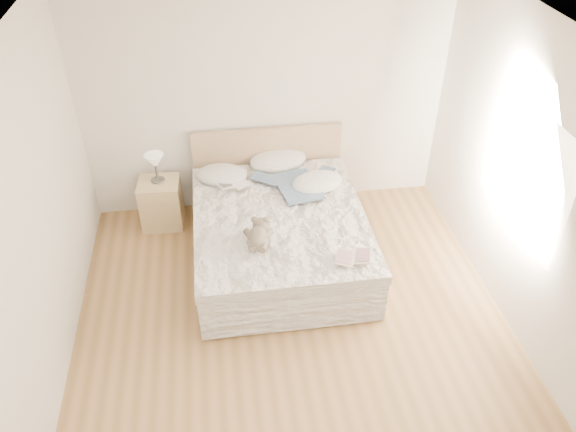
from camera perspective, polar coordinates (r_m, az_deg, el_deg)
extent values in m
cube|color=brown|center=(5.23, 0.84, -12.44)|extent=(4.00, 4.50, 0.00)
cube|color=white|center=(3.64, 1.23, 16.47)|extent=(4.00, 4.50, 0.00)
cube|color=silver|center=(6.22, -2.33, 11.98)|extent=(4.00, 0.02, 2.70)
cube|color=silver|center=(4.50, -25.09, -2.81)|extent=(0.02, 4.50, 2.70)
cube|color=silver|center=(4.97, 24.42, 1.43)|extent=(0.02, 4.50, 2.70)
cube|color=white|center=(5.12, 23.04, 4.27)|extent=(0.02, 1.30, 1.10)
cube|color=tan|center=(5.97, -0.86, -3.48)|extent=(1.68, 2.08, 0.20)
cube|color=white|center=(5.81, -0.88, -1.61)|extent=(1.60, 2.00, 0.30)
cube|color=white|center=(5.65, -0.83, -0.41)|extent=(1.72, 2.05, 0.10)
cube|color=tan|center=(6.57, -2.09, 5.03)|extent=(1.70, 0.06, 1.00)
cube|color=tan|center=(6.50, -12.74, 1.29)|extent=(0.47, 0.42, 0.56)
cylinder|color=#494540|center=(6.37, -13.08, 3.59)|extent=(0.15, 0.15, 0.02)
cylinder|color=#413C37|center=(6.31, -13.22, 4.45)|extent=(0.03, 0.03, 0.21)
cone|color=silver|center=(6.24, -13.39, 5.46)|extent=(0.24, 0.24, 0.15)
ellipsoid|color=silver|center=(6.21, -6.78, 4.20)|extent=(0.63, 0.49, 0.17)
ellipsoid|color=white|center=(6.43, -1.03, 5.72)|extent=(0.75, 0.59, 0.20)
ellipsoid|color=white|center=(6.04, 2.98, 3.45)|extent=(0.65, 0.54, 0.17)
cube|color=white|center=(6.06, -5.79, 3.29)|extent=(0.40, 0.36, 0.03)
cube|color=beige|center=(5.11, 6.69, -4.17)|extent=(0.39, 0.32, 0.02)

